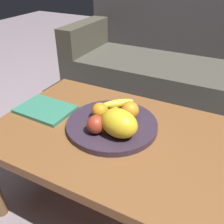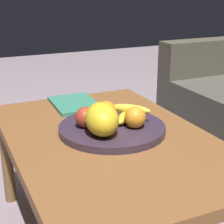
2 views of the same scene
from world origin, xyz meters
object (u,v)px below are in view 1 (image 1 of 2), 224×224
couch (179,71)px  orange_front (100,111)px  melon_large_front (119,123)px  orange_left (130,110)px  fruit_bowl (112,125)px  magazine (45,110)px  coffee_table (116,142)px  apple_front (96,124)px  banana_bunch (116,108)px

couch → orange_front: 1.11m
melon_large_front → orange_left: melon_large_front is taller
fruit_bowl → magazine: 0.34m
couch → orange_front: (-0.08, -1.09, 0.21)m
coffee_table → apple_front: 0.14m
couch → orange_left: 1.05m
coffee_table → fruit_bowl: fruit_bowl is taller
orange_front → fruit_bowl: bearing=-5.1°
couch → fruit_bowl: 1.10m
banana_bunch → magazine: bearing=-162.7°
fruit_bowl → banana_bunch: (-0.02, 0.07, 0.04)m
fruit_bowl → apple_front: (-0.02, -0.09, 0.05)m
magazine → couch: bearing=74.0°
orange_front → magazine: 0.28m
orange_left → apple_front: (-0.08, -0.15, -0.00)m
melon_large_front → orange_left: bearing=94.7°
orange_front → apple_front: bearing=-69.2°
melon_large_front → couch: bearing=92.0°
fruit_bowl → banana_bunch: size_ratio=2.54×
orange_left → magazine: orange_left is taller
orange_left → magazine: size_ratio=0.30×
coffee_table → fruit_bowl: 0.07m
fruit_bowl → apple_front: size_ratio=5.17×
magazine → melon_large_front: bearing=-3.4°
couch → orange_left: couch is taller
fruit_bowl → magazine: bearing=-175.1°
couch → apple_front: bearing=-92.3°
orange_left → banana_bunch: size_ratio=0.50×
apple_front → melon_large_front: bearing=16.4°
couch → banana_bunch: couch is taller
fruit_bowl → couch: bearing=88.8°
coffee_table → banana_bunch: 0.15m
banana_bunch → melon_large_front: bearing=-58.8°
magazine → orange_front: bearing=8.9°
orange_left → couch: bearing=91.6°
orange_front → apple_front: (0.04, -0.10, 0.00)m
couch → apple_front: couch is taller
fruit_bowl → orange_front: (-0.06, 0.01, 0.05)m
apple_front → banana_bunch: size_ratio=0.49×
coffee_table → orange_left: bearing=76.7°
coffee_table → magazine: size_ratio=4.07×
apple_front → banana_bunch: apple_front is taller
fruit_bowl → orange_front: 0.08m
fruit_bowl → melon_large_front: bearing=-46.0°
fruit_bowl → banana_bunch: banana_bunch is taller
coffee_table → melon_large_front: (0.03, -0.04, 0.13)m
couch → orange_front: size_ratio=24.03×
couch → magazine: 1.19m
fruit_bowl → coffee_table: bearing=-38.4°
coffee_table → orange_front: size_ratio=14.37×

